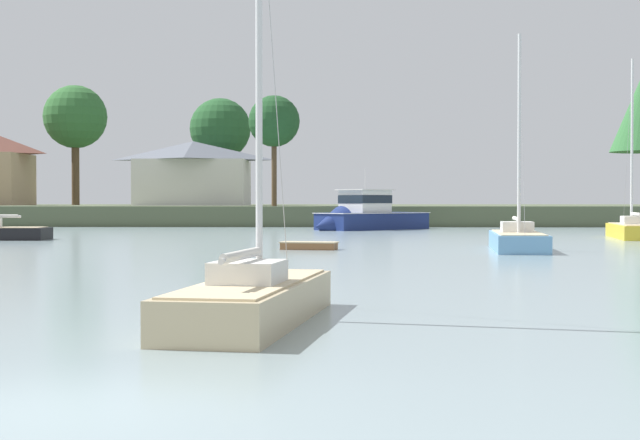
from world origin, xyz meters
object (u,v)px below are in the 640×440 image
at_px(sailboat_sand, 252,312).
at_px(cruiser_navy, 362,221).
at_px(sailboat_yellow, 633,234).
at_px(sailboat_skyblue, 518,245).
at_px(dinghy_wood, 309,247).

relative_size(sailboat_sand, cruiser_navy, 0.93).
bearing_deg(cruiser_navy, sailboat_yellow, -45.31).
bearing_deg(sailboat_yellow, sailboat_sand, -116.03).
height_order(sailboat_sand, cruiser_navy, sailboat_sand).
bearing_deg(sailboat_skyblue, cruiser_navy, 102.35).
height_order(sailboat_sand, sailboat_skyblue, sailboat_skyblue).
xyz_separation_m(sailboat_sand, dinghy_wood, (0.10, 25.50, -0.08)).
bearing_deg(sailboat_skyblue, dinghy_wood, 178.23).
distance_m(sailboat_yellow, sailboat_skyblue, 16.42).
bearing_deg(sailboat_yellow, sailboat_skyblue, -124.75).
bearing_deg(cruiser_navy, dinghy_wood, -95.86).
height_order(sailboat_sand, dinghy_wood, sailboat_sand).
relative_size(sailboat_skyblue, cruiser_navy, 1.01).
xyz_separation_m(sailboat_sand, cruiser_navy, (3.09, 54.68, 0.47)).
distance_m(dinghy_wood, sailboat_skyblue, 9.45).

